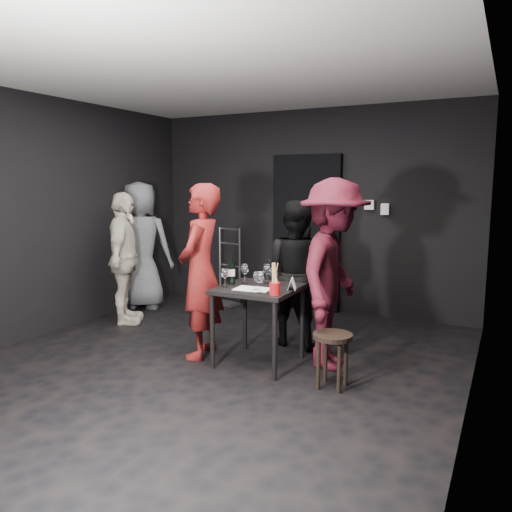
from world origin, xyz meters
The scene contains 26 objects.
floor centered at (0.00, 0.00, 0.00)m, with size 4.50×5.00×0.02m, color black.
ceiling centered at (0.00, 0.00, 2.70)m, with size 4.50×5.00×0.02m, color silver.
wall_back centered at (0.00, 2.50, 1.35)m, with size 4.50×0.04×2.70m, color black.
wall_left centered at (-2.25, 0.00, 1.35)m, with size 0.04×5.00×2.70m, color black.
wall_right centered at (2.25, 0.00, 1.35)m, with size 0.04×5.00×2.70m, color black.
doorway centered at (0.00, 2.44, 1.05)m, with size 0.95×0.10×2.10m, color black.
wallbox_upper centered at (0.85, 2.45, 1.45)m, with size 0.12×0.06×0.12m, color #B7B7B2.
wallbox_lower centered at (1.05, 2.45, 1.40)m, with size 0.10×0.06×0.14m, color #B7B7B2.
hand_truck centered at (-1.11, 2.25, 0.20)m, with size 0.37×0.32×1.09m.
tasting_table centered at (0.38, 0.26, 0.65)m, with size 0.72×0.72×0.75m.
stool centered at (1.20, 0.02, 0.37)m, with size 0.33×0.33×0.47m.
server_red centered at (-0.23, 0.19, 0.99)m, with size 0.72×0.47×1.98m, color maroon.
woman_black centered at (0.46, 0.97, 0.80)m, with size 0.78×0.43×1.60m, color black.
man_maroon centered at (1.02, 0.51, 1.05)m, with size 1.35×0.63×2.09m, color #3D0C17.
bystander_cream centered at (-1.73, 0.76, 0.87)m, with size 1.02×0.49×1.75m, color silver.
bystander_grey centered at (-2.05, 1.47, 1.02)m, with size 0.99×0.54×2.03m, color slate.
tasting_mat centered at (0.38, 0.14, 0.75)m, with size 0.33×0.22×0.00m, color white.
wine_glass_a centered at (0.10, 0.10, 0.85)m, with size 0.07×0.07×0.19m, color white, non-canonical shape.
wine_glass_b centered at (0.18, 0.34, 0.85)m, with size 0.08×0.08×0.21m, color white, non-canonical shape.
wine_glass_c centered at (0.37, 0.45, 0.85)m, with size 0.08×0.08×0.21m, color white, non-canonical shape.
wine_glass_d centered at (0.43, 0.11, 0.84)m, with size 0.07×0.07×0.19m, color white, non-canonical shape.
wine_glass_e centered at (0.51, 0.02, 0.86)m, with size 0.08×0.08×0.22m, color white, non-canonical shape.
wine_glass_f centered at (0.53, 0.27, 0.86)m, with size 0.08×0.08×0.22m, color white, non-canonical shape.
wine_bottle centered at (0.09, 0.25, 0.86)m, with size 0.07×0.07×0.30m.
breadstick_cup centered at (0.66, 0.02, 0.89)m, with size 0.10×0.10×0.30m.
reserved_card centered at (0.69, 0.29, 0.81)m, with size 0.09×0.14×0.11m, color white, non-canonical shape.
Camera 1 is at (2.46, -3.87, 1.72)m, focal length 35.00 mm.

